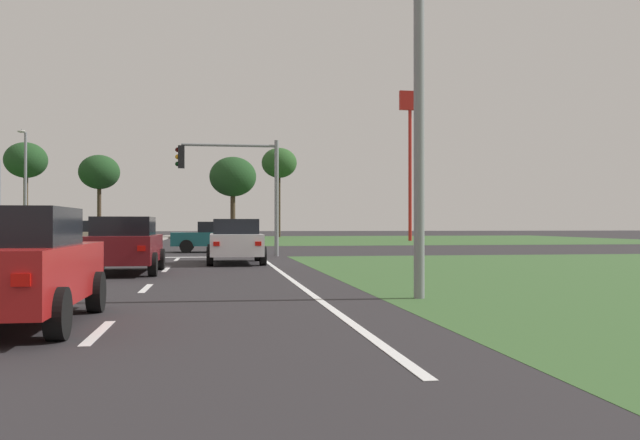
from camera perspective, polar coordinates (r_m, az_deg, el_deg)
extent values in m
plane|color=#282628|center=(36.12, -16.75, -2.54)|extent=(200.00, 200.00, 0.00)
cube|color=#385B2D|center=(63.67, 9.98, -1.59)|extent=(35.00, 35.00, 0.01)
cube|color=gray|center=(60.96, -13.52, -1.58)|extent=(1.20, 36.00, 0.14)
cube|color=silver|center=(9.19, -18.13, -8.98)|extent=(0.14, 2.00, 0.01)
cube|color=silver|center=(15.10, -14.44, -5.59)|extent=(0.14, 2.00, 0.01)
cube|color=silver|center=(21.06, -12.84, -4.10)|extent=(0.14, 2.00, 0.01)
cube|color=silver|center=(27.04, -11.96, -3.27)|extent=(0.14, 2.00, 0.01)
cube|color=silver|center=(17.90, -2.78, -4.78)|extent=(0.14, 24.00, 0.01)
cube|color=silver|center=(28.80, -11.17, -3.09)|extent=(6.40, 0.50, 0.01)
cube|color=silver|center=(31.59, -23.38, -2.83)|extent=(0.70, 2.80, 0.01)
cube|color=silver|center=(31.32, -21.34, -2.85)|extent=(0.70, 2.80, 0.01)
cube|color=silver|center=(24.18, -7.14, -2.02)|extent=(1.76, 4.41, 0.72)
cube|color=black|center=(24.02, -7.12, -0.55)|extent=(1.55, 2.03, 0.52)
cube|color=red|center=(21.95, -8.70, -2.00)|extent=(0.20, 0.04, 0.14)
cube|color=red|center=(21.99, -5.22, -2.00)|extent=(0.20, 0.04, 0.14)
cylinder|color=black|center=(25.60, -9.20, -2.73)|extent=(0.22, 0.64, 0.64)
cylinder|color=black|center=(25.65, -5.27, -2.73)|extent=(0.22, 0.64, 0.64)
cylinder|color=black|center=(22.78, -9.24, -3.03)|extent=(0.22, 0.64, 0.64)
cylinder|color=black|center=(22.83, -4.82, -3.03)|extent=(0.22, 0.64, 0.64)
cube|color=maroon|center=(19.92, -16.12, -2.33)|extent=(1.79, 4.20, 0.75)
cube|color=black|center=(19.76, -16.17, -0.50)|extent=(1.58, 1.93, 0.52)
cube|color=red|center=(17.93, -19.14, -2.30)|extent=(0.20, 0.04, 0.14)
cube|color=red|center=(17.73, -14.80, -2.33)|extent=(0.20, 0.04, 0.14)
cylinder|color=black|center=(21.39, -18.05, -3.19)|extent=(0.22, 0.64, 0.64)
cylinder|color=black|center=(21.18, -13.25, -3.23)|extent=(0.22, 0.64, 0.64)
cylinder|color=black|center=(18.75, -19.36, -3.59)|extent=(0.22, 0.64, 0.64)
cylinder|color=black|center=(18.51, -13.89, -3.64)|extent=(0.22, 0.64, 0.64)
cube|color=#A31919|center=(10.16, -24.54, -4.15)|extent=(1.79, 4.10, 0.78)
cube|color=black|center=(9.99, -24.76, -0.50)|extent=(1.57, 1.89, 0.52)
cube|color=red|center=(7.98, -23.86, -4.64)|extent=(0.20, 0.04, 0.14)
cylinder|color=black|center=(11.27, -18.33, -5.76)|extent=(0.22, 0.64, 0.64)
cylinder|color=black|center=(8.71, -21.19, -7.36)|extent=(0.22, 0.64, 0.64)
cube|color=black|center=(63.01, -15.48, -1.01)|extent=(1.83, 4.46, 0.65)
cube|color=black|center=(63.16, -15.47, -0.48)|extent=(1.61, 2.05, 0.52)
cube|color=red|center=(65.18, -14.65, -0.93)|extent=(0.20, 0.04, 0.14)
cube|color=red|center=(65.33, -15.86, -0.93)|extent=(0.20, 0.04, 0.14)
cylinder|color=black|center=(61.50, -14.79, -1.33)|extent=(0.22, 0.64, 0.64)
cylinder|color=black|center=(61.72, -16.48, -1.33)|extent=(0.22, 0.64, 0.64)
cylinder|color=black|center=(64.34, -14.53, -1.29)|extent=(0.22, 0.64, 0.64)
cylinder|color=black|center=(64.55, -16.14, -1.28)|extent=(0.22, 0.64, 0.64)
cube|color=#BCAD8E|center=(34.04, -19.50, -1.53)|extent=(4.43, 1.80, 0.71)
cube|color=black|center=(34.01, -19.25, -0.49)|extent=(2.04, 1.58, 0.52)
cube|color=red|center=(33.02, -15.90, -1.45)|extent=(0.04, 0.20, 0.14)
cube|color=red|center=(34.38, -15.62, -1.41)|extent=(0.04, 0.20, 0.14)
cylinder|color=black|center=(33.47, -22.17, -2.15)|extent=(0.64, 0.22, 0.64)
cylinder|color=black|center=(35.22, -21.49, -2.06)|extent=(0.64, 0.22, 0.64)
cylinder|color=black|center=(32.93, -17.36, -2.19)|extent=(0.64, 0.22, 0.64)
cylinder|color=black|center=(34.71, -16.92, -2.10)|extent=(0.64, 0.22, 0.64)
cube|color=slate|center=(45.02, -18.32, -1.22)|extent=(1.78, 4.10, 0.73)
cube|color=black|center=(45.17, -18.29, -0.43)|extent=(1.57, 1.89, 0.52)
cube|color=red|center=(46.96, -17.09, -1.10)|extent=(0.20, 0.04, 0.14)
cube|color=red|center=(47.18, -18.72, -1.09)|extent=(0.20, 0.04, 0.14)
cylinder|color=black|center=(43.60, -17.46, -1.74)|extent=(0.22, 0.64, 0.64)
cylinder|color=black|center=(43.90, -19.75, -1.72)|extent=(0.22, 0.64, 0.64)
cylinder|color=black|center=(46.19, -16.97, -1.66)|extent=(0.22, 0.64, 0.64)
cylinder|color=black|center=(46.48, -19.14, -1.65)|extent=(0.22, 0.64, 0.64)
cube|color=#19565B|center=(33.93, -8.84, -1.59)|extent=(4.20, 1.87, 0.66)
cube|color=black|center=(33.93, -8.59, -0.59)|extent=(1.93, 1.64, 0.52)
cube|color=red|center=(33.29, -5.19, -1.50)|extent=(0.04, 0.20, 0.14)
cube|color=red|center=(34.71, -5.34, -1.45)|extent=(0.04, 0.20, 0.14)
cylinder|color=black|center=(33.04, -11.18, -2.19)|extent=(0.64, 0.22, 0.64)
cylinder|color=black|center=(34.90, -11.05, -2.10)|extent=(0.64, 0.22, 0.64)
cylinder|color=black|center=(33.04, -6.51, -2.20)|extent=(0.64, 0.22, 0.64)
cylinder|color=black|center=(34.90, -6.64, -2.10)|extent=(0.64, 0.22, 0.64)
cylinder|color=gray|center=(29.29, -3.68, 1.83)|extent=(0.18, 0.18, 5.01)
cylinder|color=gray|center=(29.35, -7.62, 6.24)|extent=(4.04, 0.12, 0.12)
cube|color=black|center=(29.32, -11.59, 5.22)|extent=(0.26, 0.32, 0.95)
sphere|color=#360503|center=(29.36, -11.90, 5.81)|extent=(0.20, 0.20, 0.20)
sphere|color=orange|center=(29.33, -11.90, 5.22)|extent=(0.20, 0.20, 0.20)
sphere|color=black|center=(29.30, -11.90, 4.64)|extent=(0.20, 0.20, 0.20)
cylinder|color=gray|center=(13.09, 8.32, 12.32)|extent=(0.20, 0.20, 8.51)
cylinder|color=gray|center=(54.07, -23.53, 2.52)|extent=(0.20, 0.20, 8.13)
cylinder|color=gray|center=(53.47, -23.67, 6.82)|extent=(0.32, 1.91, 0.10)
ellipsoid|color=#B2B2A8|center=(52.52, -23.82, 6.84)|extent=(0.56, 0.28, 0.20)
cylinder|color=#9E8966|center=(46.94, -14.67, -1.42)|extent=(0.16, 0.16, 0.73)
cylinder|color=#335184|center=(46.93, -14.67, -0.51)|extent=(0.34, 0.34, 0.76)
sphere|color=tan|center=(46.93, -14.67, 0.08)|extent=(0.21, 0.21, 0.21)
cylinder|color=red|center=(57.13, 7.58, 3.74)|extent=(0.28, 0.28, 10.92)
cube|color=red|center=(57.91, 7.58, 9.93)|extent=(1.80, 0.30, 1.60)
torus|color=yellow|center=(57.96, 7.15, 9.92)|extent=(0.96, 0.16, 0.96)
torus|color=yellow|center=(58.18, 7.91, 9.88)|extent=(0.96, 0.16, 0.96)
cylinder|color=#423323|center=(70.24, -23.51, 1.15)|extent=(0.43, 0.43, 6.39)
ellipsoid|color=#1E421E|center=(70.48, -23.51, 4.64)|extent=(3.98, 3.98, 3.39)
cylinder|color=#423323|center=(73.15, -18.08, 0.78)|extent=(0.41, 0.41, 5.61)
ellipsoid|color=#1E421E|center=(73.33, -18.07, 3.86)|extent=(4.14, 4.14, 3.52)
cylinder|color=#423323|center=(67.38, -7.34, 0.52)|extent=(0.48, 0.48, 4.81)
ellipsoid|color=#1E421E|center=(67.54, -7.34, 3.64)|extent=(4.60, 4.60, 3.91)
cylinder|color=#423323|center=(71.90, -3.45, 1.28)|extent=(0.28, 0.28, 6.86)
ellipsoid|color=#285123|center=(72.16, -3.45, 4.82)|extent=(3.73, 3.73, 3.17)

